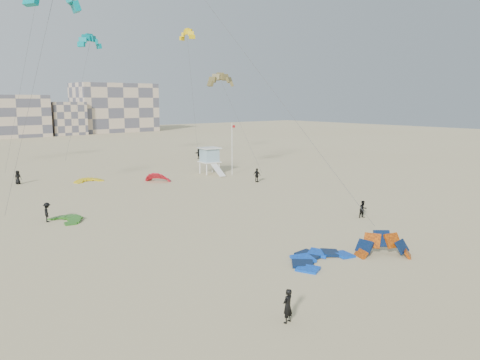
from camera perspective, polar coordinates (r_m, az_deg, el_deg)
ground at (r=27.50m, az=5.44°, el=-12.87°), size 320.00×320.00×0.00m
kite_ground_blue at (r=31.95m, az=9.73°, el=-9.70°), size 5.07×5.28×0.93m
kite_ground_orange at (r=33.96m, az=17.06°, el=-8.82°), size 5.31×5.29×3.76m
kite_ground_green at (r=44.28m, az=-20.42°, el=-4.68°), size 3.98×3.79×1.03m
kite_ground_red_far at (r=62.41m, az=-9.94°, el=-0.16°), size 4.81×4.79×3.40m
kite_ground_yellow at (r=64.48m, az=-17.97°, el=-0.17°), size 3.57×3.76×1.06m
kitesurfer_main at (r=23.23m, az=5.82°, el=-15.02°), size 0.68×0.51×1.69m
kitesurfer_b at (r=43.82m, az=14.77°, el=-3.47°), size 0.89×0.77×1.59m
kitesurfer_c at (r=44.28m, az=-22.45°, el=-3.66°), size 0.92×1.25×1.73m
kitesurfer_d at (r=60.72m, az=2.08°, el=0.58°), size 0.69×1.15×1.83m
kitesurfer_e at (r=65.62m, az=-25.46°, el=0.30°), size 0.98×0.77×1.76m
kitesurfer_f at (r=85.33m, az=-5.06°, el=3.21°), size 0.59×1.73×1.86m
kite_fly_olive at (r=63.58m, az=-2.34°, el=11.94°), size 5.02×7.54×13.42m
kite_fly_yellow at (r=80.29m, az=-6.48°, el=17.10°), size 5.80×5.25×20.91m
kite_fly_teal_b at (r=81.05m, az=-17.82°, el=15.66°), size 7.49×4.85×19.88m
lifeguard_tower_near at (r=67.69m, az=-3.73°, el=2.36°), size 2.99×5.38×3.82m
flagpole at (r=66.33m, az=-0.97°, el=3.94°), size 0.60×0.09×7.34m
condo_east at (r=164.67m, az=-15.03°, el=8.51°), size 26.00×14.00×16.00m
condo_fill_right at (r=154.38m, az=-20.49°, el=7.05°), size 10.00×10.00×10.00m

